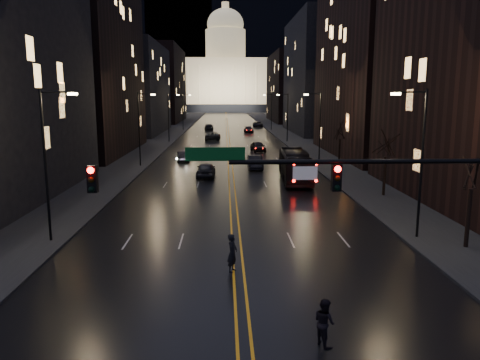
{
  "coord_description": "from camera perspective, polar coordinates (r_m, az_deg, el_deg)",
  "views": [
    {
      "loc": [
        -0.64,
        -16.99,
        8.62
      ],
      "look_at": [
        0.25,
        10.63,
        3.6
      ],
      "focal_mm": 35.0,
      "sensor_mm": 36.0,
      "label": 1
    }
  ],
  "objects": [
    {
      "name": "streetlamp_right_far",
      "position": [
        87.82,
        5.7,
        7.93
      ],
      "size": [
        2.13,
        0.25,
        9.0
      ],
      "color": "black",
      "rests_on": "ground"
    },
    {
      "name": "pedestrian_b",
      "position": [
        17.23,
        10.25,
        -16.67
      ],
      "size": [
        0.77,
        0.95,
        1.71
      ],
      "primitive_type": "imported",
      "rotation": [
        0.0,
        0.0,
        2.02
      ],
      "color": "black",
      "rests_on": "ground"
    },
    {
      "name": "receding_car_d",
      "position": [
        130.3,
        2.19,
        6.82
      ],
      "size": [
        2.56,
        5.52,
        1.53
      ],
      "primitive_type": "imported",
      "rotation": [
        0.0,
        0.0,
        0.0
      ],
      "color": "black",
      "rests_on": "ground"
    },
    {
      "name": "pedestrian_a",
      "position": [
        23.29,
        -0.94,
        -8.9
      ],
      "size": [
        0.7,
        0.83,
        1.93
      ],
      "primitive_type": "imported",
      "rotation": [
        0.0,
        0.0,
        1.17
      ],
      "color": "black",
      "rests_on": "ground"
    },
    {
      "name": "streetlamp_left_far",
      "position": [
        87.66,
        -8.6,
        7.86
      ],
      "size": [
        2.13,
        0.25,
        9.0
      ],
      "color": "black",
      "rests_on": "ground"
    },
    {
      "name": "building_right_mid",
      "position": [
        111.21,
        9.59,
        12.4
      ],
      "size": [
        12.0,
        34.0,
        26.0
      ],
      "primitive_type": "cube",
      "color": "black",
      "rests_on": "ground"
    },
    {
      "name": "road",
      "position": [
        147.25,
        -1.61,
        6.93
      ],
      "size": [
        20.0,
        320.0,
        0.02
      ],
      "primitive_type": "cube",
      "color": "black",
      "rests_on": "ground"
    },
    {
      "name": "building_left_far",
      "position": [
        110.89,
        -12.66,
        10.75
      ],
      "size": [
        12.0,
        34.0,
        20.0
      ],
      "primitive_type": "cube",
      "color": "black",
      "rests_on": "ground"
    },
    {
      "name": "receding_car_c",
      "position": [
        109.57,
        1.05,
        6.15
      ],
      "size": [
        2.24,
        5.03,
        1.44
      ],
      "primitive_type": "imported",
      "rotation": [
        0.0,
        0.0,
        0.05
      ],
      "color": "black",
      "rests_on": "ground"
    },
    {
      "name": "oncoming_car_a",
      "position": [
        49.95,
        -4.19,
        1.27
      ],
      "size": [
        2.05,
        4.82,
        1.62
      ],
      "primitive_type": "imported",
      "rotation": [
        0.0,
        0.0,
        3.11
      ],
      "color": "black",
      "rests_on": "ground"
    },
    {
      "name": "sidewalk_right",
      "position": [
        147.97,
        3.85,
        6.95
      ],
      "size": [
        8.0,
        320.0,
        0.16
      ],
      "primitive_type": "cube",
      "color": "black",
      "rests_on": "ground"
    },
    {
      "name": "building_right_tall",
      "position": [
        71.16,
        16.74,
        18.26
      ],
      "size": [
        12.0,
        30.0,
        38.0
      ],
      "primitive_type": "cube",
      "color": "black",
      "rests_on": "ground"
    },
    {
      "name": "bus",
      "position": [
        47.85,
        6.73,
        1.71
      ],
      "size": [
        3.21,
        11.18,
        3.08
      ],
      "primitive_type": "imported",
      "rotation": [
        0.0,
        0.0,
        -0.06
      ],
      "color": "black",
      "rests_on": "ground"
    },
    {
      "name": "building_left_mid",
      "position": [
        74.05,
        -18.37,
        13.94
      ],
      "size": [
        12.0,
        30.0,
        28.0
      ],
      "primitive_type": "cube",
      "color": "black",
      "rests_on": "ground"
    },
    {
      "name": "streetlamp_right_dist",
      "position": [
        117.61,
        3.78,
        8.54
      ],
      "size": [
        2.13,
        0.25,
        9.0
      ],
      "color": "black",
      "rests_on": "ground"
    },
    {
      "name": "oncoming_car_d",
      "position": [
        118.44,
        -3.79,
        6.46
      ],
      "size": [
        2.21,
        5.36,
        1.55
      ],
      "primitive_type": "imported",
      "rotation": [
        0.0,
        0.0,
        3.15
      ],
      "color": "black",
      "rests_on": "ground"
    },
    {
      "name": "streetlamp_left_dist",
      "position": [
        117.49,
        -6.9,
        8.49
      ],
      "size": [
        2.13,
        0.25,
        9.0
      ],
      "color": "black",
      "rests_on": "ground"
    },
    {
      "name": "sidewalk_left",
      "position": [
        147.85,
        -7.09,
        6.89
      ],
      "size": [
        8.0,
        320.0,
        0.16
      ],
      "primitive_type": "cube",
      "color": "black",
      "rests_on": "ground"
    },
    {
      "name": "streetlamp_right_near",
      "position": [
        29.54,
        21.0,
        2.73
      ],
      "size": [
        2.13,
        0.25,
        9.0
      ],
      "color": "black",
      "rests_on": "ground"
    },
    {
      "name": "center_line",
      "position": [
        147.25,
        -1.61,
        6.93
      ],
      "size": [
        0.62,
        320.0,
        0.01
      ],
      "primitive_type": "cube",
      "color": "orange",
      "rests_on": "road"
    },
    {
      "name": "building_right_dist",
      "position": [
        158.5,
        6.11,
        11.09
      ],
      "size": [
        12.0,
        40.0,
        22.0
      ],
      "primitive_type": "cube",
      "color": "black",
      "rests_on": "ground"
    },
    {
      "name": "tree_right_mid",
      "position": [
        41.51,
        17.39,
        4.16
      ],
      "size": [
        2.4,
        2.4,
        6.65
      ],
      "color": "black",
      "rests_on": "ground"
    },
    {
      "name": "tree_right_near",
      "position": [
        28.77,
        26.48,
        1.02
      ],
      "size": [
        2.4,
        2.4,
        6.65
      ],
      "color": "black",
      "rests_on": "ground"
    },
    {
      "name": "mountain_ridge",
      "position": [
        403.03,
        4.16,
        18.3
      ],
      "size": [
        520.0,
        60.0,
        130.0
      ],
      "primitive_type": "cube",
      "color": "black",
      "rests_on": "ground"
    },
    {
      "name": "streetlamp_left_mid",
      "position": [
        58.0,
        -12.03,
        6.57
      ],
      "size": [
        2.13,
        0.25,
        9.0
      ],
      "color": "black",
      "rests_on": "ground"
    },
    {
      "name": "streetlamp_right_mid",
      "position": [
        58.24,
        9.56,
        6.66
      ],
      "size": [
        2.13,
        0.25,
        9.0
      ],
      "color": "black",
      "rests_on": "ground"
    },
    {
      "name": "capitol",
      "position": [
        267.13,
        -1.76,
        12.11
      ],
      "size": [
        90.0,
        50.0,
        58.5
      ],
      "color": "black",
      "rests_on": "ground"
    },
    {
      "name": "ground",
      "position": [
        19.06,
        0.29,
        -16.59
      ],
      "size": [
        900.0,
        900.0,
        0.0
      ],
      "primitive_type": "plane",
      "color": "black",
      "rests_on": "ground"
    },
    {
      "name": "receding_car_b",
      "position": [
        72.68,
        2.21,
        4.1
      ],
      "size": [
        2.47,
        4.88,
        1.59
      ],
      "primitive_type": "imported",
      "rotation": [
        0.0,
        0.0,
        0.13
      ],
      "color": "black",
      "rests_on": "ground"
    },
    {
      "name": "receding_car_a",
      "position": [
        55.49,
        1.86,
        2.17
      ],
      "size": [
        1.7,
        4.79,
        1.58
      ],
      "primitive_type": "imported",
      "rotation": [
        0.0,
        0.0,
        0.01
      ],
      "color": "black",
      "rests_on": "ground"
    },
    {
      "name": "oncoming_car_c",
      "position": [
        91.93,
        -3.33,
        5.39
      ],
      "size": [
        2.98,
        5.97,
        1.62
      ],
      "primitive_type": "imported",
      "rotation": [
        0.0,
        0.0,
        3.09
      ],
      "color": "black",
      "rests_on": "ground"
    },
    {
      "name": "tree_right_far",
      "position": [
        56.81,
        12.11,
        5.93
      ],
      "size": [
        2.4,
        2.4,
        6.65
      ],
      "color": "black",
      "rests_on": "ground"
    },
    {
      "name": "oncoming_car_b",
      "position": [
        61.92,
        -6.96,
        2.87
      ],
      "size": [
        1.99,
        4.46,
        1.42
      ],
      "primitive_type": "imported",
      "rotation": [
        0.0,
        0.0,
        3.26
      ],
      "color": "black",
      "rests_on": "ground"
    },
    {
      "name": "streetlamp_left_near",
      "position": [
        29.06,
        -22.35,
        2.53
      ],
      "size": [
        2.13,
        0.25,
        9.0
      ],
      "color": "black",
      "rests_on": "ground"
    },
    {
      "name": "traffic_signal",
      "position": [
        18.54,
        18.87,
        -1.2
      ],
      "size": [
        17.29,
        0.45,
        7.0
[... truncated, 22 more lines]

